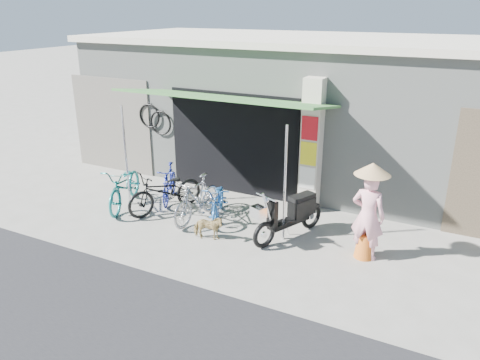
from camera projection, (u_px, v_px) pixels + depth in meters
The scene contains 13 objects.
ground at pixel (226, 245), 9.18m from camera, with size 80.00×80.00×0.00m, color gray.
bicycle_shop at pixel (314, 106), 12.79m from camera, with size 12.30×5.30×3.66m.
shop_pillar at pixel (312, 146), 10.34m from camera, with size 0.42×0.44×3.00m.
awning at pixel (224, 100), 10.04m from camera, with size 4.60×1.88×2.72m.
neighbour_left at pixel (112, 125), 13.01m from camera, with size 2.60×0.06×2.60m, color #6B665B.
bike_teal at pixel (125, 186), 10.81m from camera, with size 0.66×1.90×1.00m, color #1A7571.
bike_blue at pixel (169, 183), 11.14m from camera, with size 0.41×1.47×0.88m, color navy.
bike_black at pixel (166, 191), 10.53m from camera, with size 0.65×1.86×0.98m, color black.
bike_silver at pixel (197, 199), 10.10m from camera, with size 0.47×1.65×0.99m, color #A6A6AB.
bike_navy at pixel (219, 201), 10.20m from camera, with size 0.55×1.58×0.83m, color #225AA0.
street_dog at pixel (208, 228), 9.31m from camera, with size 0.28×0.62×0.52m, color #A67A58.
moped at pixel (291, 215), 9.35m from camera, with size 0.93×1.78×1.06m.
nun at pixel (368, 212), 8.44m from camera, with size 0.64×0.64×1.85m.
Camera 1 is at (3.94, -7.14, 4.41)m, focal length 35.00 mm.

